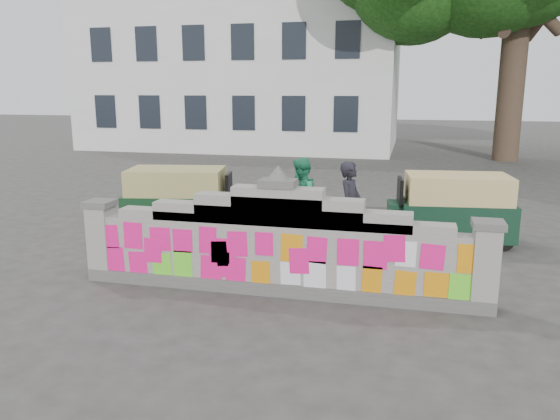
{
  "coord_description": "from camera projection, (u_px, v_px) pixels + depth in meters",
  "views": [
    {
      "loc": [
        1.91,
        -7.83,
        3.13
      ],
      "look_at": [
        -0.21,
        1.0,
        1.1
      ],
      "focal_mm": 35.0,
      "sensor_mm": 36.0,
      "label": 1
    }
  ],
  "objects": [
    {
      "name": "ground",
      "position": [
        278.0,
        293.0,
        8.55
      ],
      "size": [
        100.0,
        100.0,
        0.0
      ],
      "primitive_type": "plane",
      "color": "#383533",
      "rests_on": "ground"
    },
    {
      "name": "rickshaw_left",
      "position": [
        180.0,
        200.0,
        11.99
      ],
      "size": [
        2.66,
        1.58,
        1.43
      ],
      "rotation": [
        0.0,
        0.0,
        0.18
      ],
      "color": "#103219",
      "rests_on": "ground"
    },
    {
      "name": "cyclist_rider",
      "position": [
        350.0,
        220.0,
        9.79
      ],
      "size": [
        0.51,
        0.66,
        1.62
      ],
      "primitive_type": "imported",
      "rotation": [
        0.0,
        0.0,
        1.35
      ],
      "color": "black",
      "rests_on": "ground"
    },
    {
      "name": "pedestrian",
      "position": [
        300.0,
        200.0,
        11.34
      ],
      "size": [
        0.73,
        0.9,
        1.74
      ],
      "primitive_type": "imported",
      "rotation": [
        0.0,
        0.0,
        -1.66
      ],
      "color": "#268B5F",
      "rests_on": "ground"
    },
    {
      "name": "cyclist_bike",
      "position": [
        349.0,
        238.0,
        9.87
      ],
      "size": [
        1.92,
        1.03,
        0.96
      ],
      "primitive_type": "imported",
      "rotation": [
        0.0,
        0.0,
        1.35
      ],
      "color": "black",
      "rests_on": "ground"
    },
    {
      "name": "rickshaw_right",
      "position": [
        453.0,
        208.0,
        11.18
      ],
      "size": [
        2.62,
        1.43,
        1.42
      ],
      "rotation": [
        0.0,
        0.0,
        3.25
      ],
      "color": "black",
      "rests_on": "ground"
    },
    {
      "name": "parapet_wall",
      "position": [
        278.0,
        247.0,
        8.38
      ],
      "size": [
        6.48,
        0.44,
        2.01
      ],
      "color": "#4C4C49",
      "rests_on": "ground"
    },
    {
      "name": "building",
      "position": [
        249.0,
        72.0,
        30.13
      ],
      "size": [
        16.0,
        10.0,
        8.9
      ],
      "color": "silver",
      "rests_on": "ground"
    }
  ]
}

